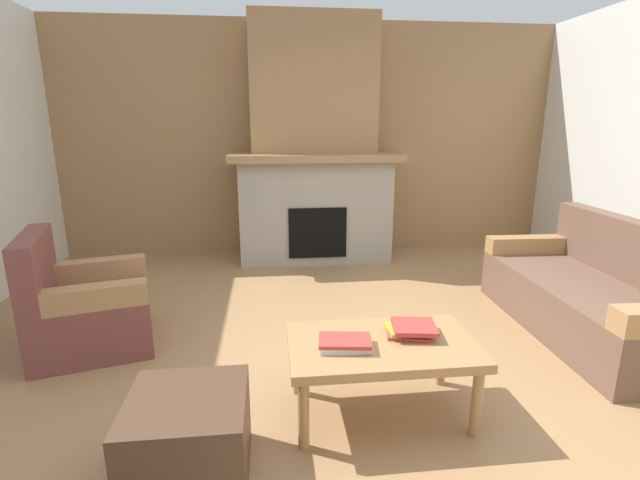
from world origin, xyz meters
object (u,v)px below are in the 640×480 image
Objects in this scene: fireplace at (314,158)px; couch at (595,297)px; ottoman at (189,438)px; armchair at (85,308)px; coffee_table at (382,351)px.

fireplace is 1.48× the size of couch.
couch reaches higher than ottoman.
armchair is 1.80× the size of ottoman.
fireplace is at bearing 130.14° from couch.
coffee_table is 1.05m from ottoman.
armchair reaches higher than ottoman.
fireplace reaches higher than armchair.
armchair is (-1.84, -2.08, -0.87)m from fireplace.
ottoman is at bearing -157.46° from couch.
coffee_table is (0.06, -3.07, -0.79)m from fireplace.
ottoman is at bearing -55.47° from armchair.
ottoman is at bearing -159.35° from coffee_table.
couch is at bearing -49.86° from fireplace.
couch is 3.76m from armchair.
couch is 3.51× the size of ottoman.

